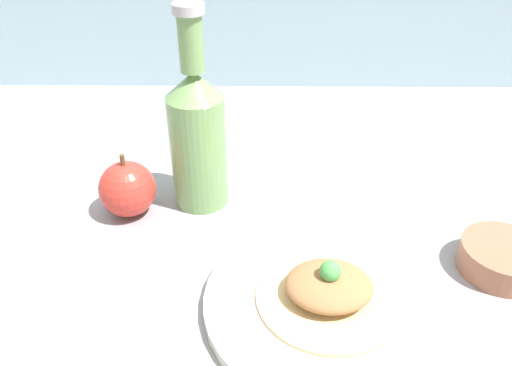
{
  "coord_description": "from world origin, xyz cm",
  "views": [
    {
      "loc": [
        -1.87,
        -51.54,
        42.93
      ],
      "look_at": [
        -2.45,
        -1.67,
        9.89
      ],
      "focal_mm": 35.0,
      "sensor_mm": 36.0,
      "label": 1
    }
  ],
  "objects_px": {
    "plated_food": "(329,288)",
    "plate": "(327,301)",
    "apple": "(127,189)",
    "cider_bottle": "(197,134)",
    "dipping_bowl": "(502,258)"
  },
  "relations": [
    {
      "from": "apple",
      "to": "cider_bottle",
      "type": "bearing_deg",
      "value": 17.85
    },
    {
      "from": "plated_food",
      "to": "plate",
      "type": "bearing_deg",
      "value": -116.57
    },
    {
      "from": "apple",
      "to": "plate",
      "type": "bearing_deg",
      "value": -34.14
    },
    {
      "from": "plate",
      "to": "apple",
      "type": "height_order",
      "value": "apple"
    },
    {
      "from": "plate",
      "to": "dipping_bowl",
      "type": "relative_size",
      "value": 2.71
    },
    {
      "from": "plated_food",
      "to": "cider_bottle",
      "type": "height_order",
      "value": "cider_bottle"
    },
    {
      "from": "plated_food",
      "to": "dipping_bowl",
      "type": "distance_m",
      "value": 0.23
    },
    {
      "from": "dipping_bowl",
      "to": "plated_food",
      "type": "bearing_deg",
      "value": -163.61
    },
    {
      "from": "plated_food",
      "to": "dipping_bowl",
      "type": "relative_size",
      "value": 1.57
    },
    {
      "from": "plate",
      "to": "dipping_bowl",
      "type": "bearing_deg",
      "value": 16.39
    },
    {
      "from": "cider_bottle",
      "to": "dipping_bowl",
      "type": "bearing_deg",
      "value": -20.69
    },
    {
      "from": "plated_food",
      "to": "cider_bottle",
      "type": "xyz_separation_m",
      "value": [
        -0.16,
        0.21,
        0.08
      ]
    },
    {
      "from": "plate",
      "to": "plated_food",
      "type": "relative_size",
      "value": 1.72
    },
    {
      "from": "plate",
      "to": "plated_food",
      "type": "distance_m",
      "value": 0.02
    },
    {
      "from": "plated_food",
      "to": "apple",
      "type": "relative_size",
      "value": 1.71
    }
  ]
}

